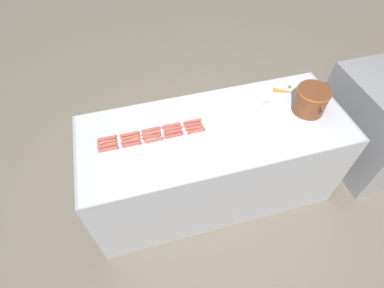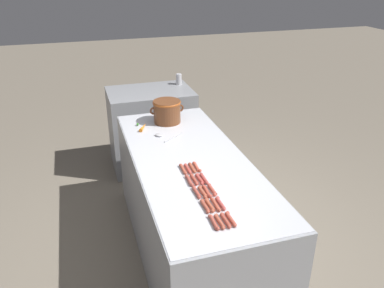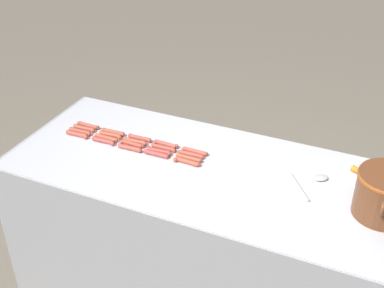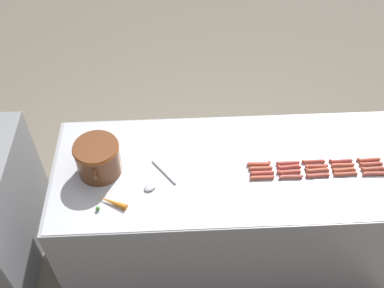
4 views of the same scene
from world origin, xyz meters
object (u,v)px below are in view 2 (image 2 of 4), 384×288
at_px(hot_dog_9, 188,169).
at_px(hot_dog_18, 204,178).
at_px(hot_dog_7, 203,192).
at_px(hot_dog_19, 197,167).
at_px(serving_spoon, 163,136).
at_px(carrot, 143,127).
at_px(hot_dog_16, 221,203).
at_px(hot_dog_0, 214,222).
at_px(hot_dog_8, 194,179).
at_px(hot_dog_10, 226,220).
at_px(hot_dog_12, 207,191).
at_px(hot_dog_13, 200,179).
at_px(bean_pot, 167,110).
at_px(hot_dog_14, 192,168).
at_px(hot_dog_17, 212,190).
at_px(hot_dog_1, 205,206).
at_px(hot_dog_3, 189,181).
at_px(hot_dog_6, 210,205).
at_px(hot_dog_5, 220,222).
at_px(soda_can, 179,79).
at_px(hot_dog_11, 216,205).
at_px(hot_dog_4, 183,169).
at_px(hot_dog_2, 196,192).
at_px(hot_dog_15, 231,219).
at_px(back_cabinet, 152,129).

height_order(hot_dog_9, hot_dog_18, same).
xyz_separation_m(hot_dog_7, hot_dog_19, (0.07, 0.33, 0.00)).
bearing_deg(serving_spoon, carrot, 120.06).
height_order(hot_dog_16, hot_dog_18, same).
distance_m(hot_dog_0, hot_dog_8, 0.49).
relative_size(hot_dog_10, hot_dog_12, 1.00).
bearing_deg(hot_dog_13, hot_dog_7, -101.61).
distance_m(bean_pot, carrot, 0.28).
xyz_separation_m(hot_dog_0, hot_dog_8, (0.04, 0.49, 0.00)).
distance_m(hot_dog_14, hot_dog_18, 0.17).
distance_m(hot_dog_14, carrot, 0.87).
bearing_deg(hot_dog_17, hot_dog_1, -122.91).
relative_size(hot_dog_3, hot_dog_8, 1.00).
bearing_deg(hot_dog_6, hot_dog_1, 179.84).
bearing_deg(hot_dog_5, hot_dog_7, 89.04).
distance_m(hot_dog_6, soda_can, 2.46).
distance_m(hot_dog_8, hot_dog_11, 0.33).
bearing_deg(hot_dog_12, hot_dog_9, 95.81).
height_order(hot_dog_4, hot_dog_11, same).
height_order(bean_pot, serving_spoon, bean_pot).
bearing_deg(hot_dog_5, hot_dog_12, 83.91).
distance_m(hot_dog_2, hot_dog_16, 0.19).
xyz_separation_m(hot_dog_11, bean_pot, (0.04, 1.41, 0.10)).
bearing_deg(hot_dog_8, soda_can, 77.44).
relative_size(hot_dog_8, serving_spoon, 0.60).
xyz_separation_m(hot_dog_6, soda_can, (0.47, 2.41, 0.09)).
xyz_separation_m(serving_spoon, soda_can, (0.50, 1.32, 0.09)).
relative_size(hot_dog_12, hot_dog_14, 1.00).
xyz_separation_m(hot_dog_17, hot_dog_18, (-0.00, 0.15, 0.00)).
xyz_separation_m(hot_dog_4, hot_dog_10, (0.07, -0.65, 0.00)).
bearing_deg(hot_dog_11, hot_dog_12, 90.92).
bearing_deg(hot_dog_14, hot_dog_5, -93.18).
distance_m(hot_dog_12, hot_dog_17, 0.04).
relative_size(hot_dog_15, carrot, 0.84).
relative_size(hot_dog_0, bean_pot, 0.45).
bearing_deg(hot_dog_9, hot_dog_17, -77.03).
distance_m(hot_dog_12, hot_dog_13, 0.16).
bearing_deg(hot_dog_1, hot_dog_13, 77.68).
xyz_separation_m(hot_dog_7, hot_dog_8, (-0.00, 0.17, 0.00)).
bearing_deg(back_cabinet, soda_can, 20.86).
xyz_separation_m(hot_dog_0, hot_dog_6, (0.04, 0.17, 0.00)).
height_order(hot_dog_5, hot_dog_8, same).
distance_m(hot_dog_1, hot_dog_5, 0.17).
height_order(hot_dog_19, carrot, carrot).
xyz_separation_m(hot_dog_1, hot_dog_12, (0.06, 0.15, 0.00)).
xyz_separation_m(hot_dog_10, bean_pot, (0.04, 1.57, 0.10)).
distance_m(back_cabinet, hot_dog_10, 2.48).
relative_size(hot_dog_13, hot_dog_16, 1.00).
height_order(hot_dog_13, carrot, carrot).
relative_size(hot_dog_3, hot_dog_14, 1.00).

